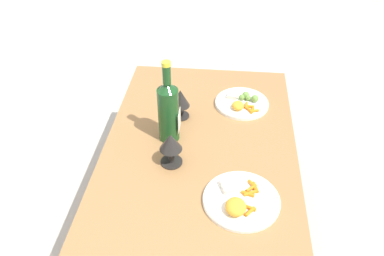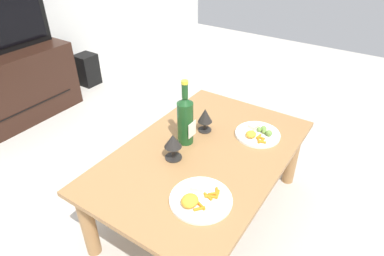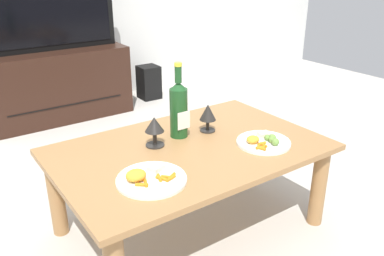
{
  "view_description": "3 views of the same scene",
  "coord_description": "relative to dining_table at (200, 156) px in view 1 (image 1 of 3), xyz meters",
  "views": [
    {
      "loc": [
        -1.2,
        -0.09,
        1.47
      ],
      "look_at": [
        0.02,
        0.04,
        0.48
      ],
      "focal_mm": 37.26,
      "sensor_mm": 36.0,
      "label": 1
    },
    {
      "loc": [
        -1.11,
        -0.67,
        1.42
      ],
      "look_at": [
        0.03,
        0.09,
        0.52
      ],
      "focal_mm": 30.56,
      "sensor_mm": 36.0,
      "label": 2
    },
    {
      "loc": [
        -0.91,
        -1.31,
        1.18
      ],
      "look_at": [
        0.05,
        0.05,
        0.49
      ],
      "focal_mm": 37.58,
      "sensor_mm": 36.0,
      "label": 3
    }
  ],
  "objects": [
    {
      "name": "dinner_plate_left",
      "position": [
        -0.29,
        -0.16,
        0.08
      ],
      "size": [
        0.26,
        0.26,
        0.05
      ],
      "color": "white",
      "rests_on": "dining_table"
    },
    {
      "name": "dinner_plate_right",
      "position": [
        0.28,
        -0.16,
        0.08
      ],
      "size": [
        0.24,
        0.24,
        0.05
      ],
      "color": "white",
      "rests_on": "dining_table"
    },
    {
      "name": "wine_bottle",
      "position": [
        0.03,
        0.13,
        0.21
      ],
      "size": [
        0.08,
        0.08,
        0.35
      ],
      "color": "#19471E",
      "rests_on": "dining_table"
    },
    {
      "name": "goblet_right",
      "position": [
        0.17,
        0.1,
        0.16
      ],
      "size": [
        0.08,
        0.08,
        0.13
      ],
      "color": "black",
      "rests_on": "dining_table"
    },
    {
      "name": "goblet_left",
      "position": [
        -0.12,
        0.1,
        0.16
      ],
      "size": [
        0.08,
        0.08,
        0.14
      ],
      "color": "black",
      "rests_on": "dining_table"
    },
    {
      "name": "ground_plane",
      "position": [
        0.0,
        0.0,
        -0.36
      ],
      "size": [
        6.4,
        6.4,
        0.0
      ],
      "primitive_type": "plane",
      "color": "#B7B2A8"
    },
    {
      "name": "dining_table",
      "position": [
        0.0,
        0.0,
        0.0
      ],
      "size": [
        1.17,
        0.76,
        0.42
      ],
      "color": "#9E7042",
      "rests_on": "ground_plane"
    }
  ]
}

